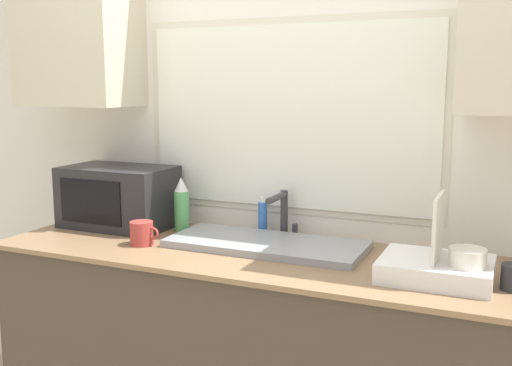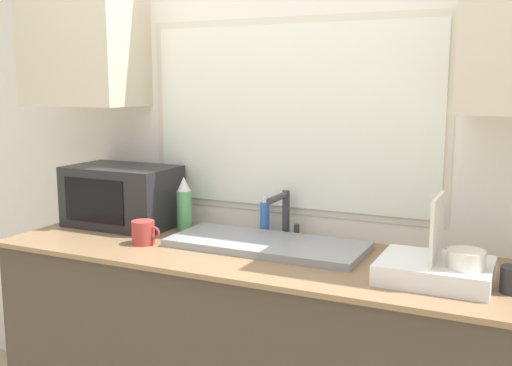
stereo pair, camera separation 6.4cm
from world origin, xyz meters
The scene contains 9 objects.
countertop centered at (0.00, 0.32, 0.46)m, with size 2.13×0.68×0.92m.
wall_back centered at (0.00, 0.64, 1.41)m, with size 6.00×0.38×2.60m.
sink_basin centered at (0.01, 0.39, 0.93)m, with size 0.79×0.34×0.03m.
faucet centered at (0.01, 0.56, 1.04)m, with size 0.08×0.19×0.20m.
microwave centered at (-0.76, 0.46, 1.05)m, with size 0.50×0.31×0.28m.
dish_rack centered at (0.69, 0.26, 0.97)m, with size 0.37×0.30×0.29m.
spray_bottle centered at (-0.45, 0.50, 1.03)m, with size 0.07×0.07×0.24m.
soap_bottle centered at (-0.09, 0.59, 0.99)m, with size 0.04×0.04×0.17m.
mug_near_sink centered at (-0.47, 0.23, 0.96)m, with size 0.13×0.09×0.10m.
Camera 2 is at (0.97, -1.73, 1.57)m, focal length 42.00 mm.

